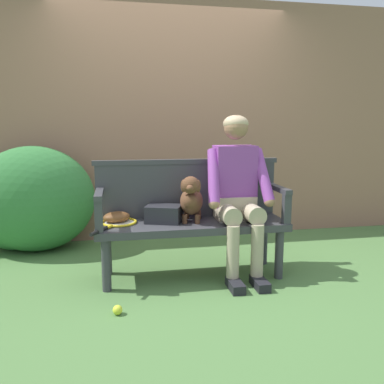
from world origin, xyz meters
name	(u,v)px	position (x,y,z in m)	size (l,w,h in m)	color
ground_plane	(192,276)	(0.00, 0.00, 0.00)	(40.00, 40.00, 0.00)	#4C753D
brick_garden_fence	(170,121)	(0.00, 1.38, 1.30)	(8.00, 0.30, 2.59)	#936651
hedge_bush_mid_left	(14,214)	(-1.64, 1.06, 0.36)	(0.71, 0.67, 0.73)	#337538
hedge_bush_mid_right	(34,199)	(-1.42, 0.96, 0.53)	(1.18, 0.75, 1.06)	#337538
garden_bench	(192,230)	(0.00, 0.00, 0.40)	(1.56, 0.48, 0.47)	#38383D
bench_backrest	(188,188)	(0.00, 0.21, 0.72)	(1.60, 0.06, 0.50)	#38383D
bench_armrest_left_end	(99,203)	(-0.74, -0.09, 0.67)	(0.06, 0.48, 0.28)	#38383D
bench_armrest_right_end	(281,197)	(0.74, -0.09, 0.67)	(0.06, 0.48, 0.28)	#38383D
person_seated	(237,188)	(0.38, -0.01, 0.74)	(0.56, 0.64, 1.34)	black
dog_on_bench	(192,199)	(-0.01, -0.01, 0.67)	(0.25, 0.39, 0.39)	brown
tennis_racket	(117,223)	(-0.61, 0.04, 0.48)	(0.41, 0.57, 0.03)	yellow
baseball_glove	(117,217)	(-0.61, 0.09, 0.51)	(0.22, 0.17, 0.09)	brown
sports_bag	(164,214)	(-0.23, 0.03, 0.54)	(0.28, 0.20, 0.14)	#232328
tennis_ball	(118,310)	(-0.62, -0.59, 0.03)	(0.07, 0.07, 0.07)	#CCDB33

